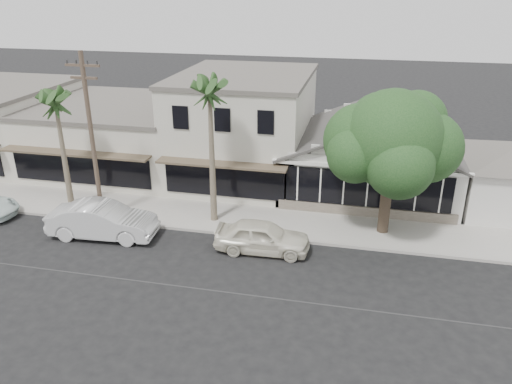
% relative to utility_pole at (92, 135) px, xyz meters
% --- Properties ---
extents(ground, '(140.00, 140.00, 0.00)m').
position_rel_utility_pole_xyz_m(ground, '(9.00, -5.20, -4.79)').
color(ground, black).
rests_on(ground, ground).
extents(sidewalk_north, '(90.00, 3.50, 0.15)m').
position_rel_utility_pole_xyz_m(sidewalk_north, '(1.00, 1.55, -4.71)').
color(sidewalk_north, '#9E9991').
rests_on(sidewalk_north, ground).
extents(corner_shop, '(10.40, 8.60, 5.10)m').
position_rel_utility_pole_xyz_m(corner_shop, '(14.00, 7.27, -2.17)').
color(corner_shop, silver).
rests_on(corner_shop, ground).
extents(row_building_near, '(8.00, 10.00, 6.50)m').
position_rel_utility_pole_xyz_m(row_building_near, '(6.00, 8.30, -1.54)').
color(row_building_near, beige).
rests_on(row_building_near, ground).
extents(row_building_midnear, '(10.00, 10.00, 4.20)m').
position_rel_utility_pole_xyz_m(row_building_midnear, '(-3.00, 8.30, -2.69)').
color(row_building_midnear, beige).
rests_on(row_building_midnear, ground).
extents(utility_pole, '(1.80, 0.24, 9.00)m').
position_rel_utility_pole_xyz_m(utility_pole, '(0.00, 0.00, 0.00)').
color(utility_pole, brown).
rests_on(utility_pole, ground).
extents(car_0, '(4.62, 1.98, 1.56)m').
position_rel_utility_pole_xyz_m(car_0, '(9.21, -1.46, -4.01)').
color(car_0, silver).
rests_on(car_0, ground).
extents(car_1, '(5.56, 2.27, 1.79)m').
position_rel_utility_pole_xyz_m(car_1, '(1.03, -1.72, -3.89)').
color(car_1, silver).
rests_on(car_1, ground).
extents(shade_tree, '(6.75, 6.10, 7.49)m').
position_rel_utility_pole_xyz_m(shade_tree, '(14.85, 1.84, 0.14)').
color(shade_tree, '#4B3D2D').
rests_on(shade_tree, ground).
extents(palm_east, '(3.31, 3.31, 8.23)m').
position_rel_utility_pole_xyz_m(palm_east, '(6.03, 1.07, 2.28)').
color(palm_east, '#726651').
rests_on(palm_east, ground).
extents(palm_mid, '(3.15, 3.15, 7.26)m').
position_rel_utility_pole_xyz_m(palm_mid, '(-2.43, 0.95, 1.40)').
color(palm_mid, '#726651').
rests_on(palm_mid, ground).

